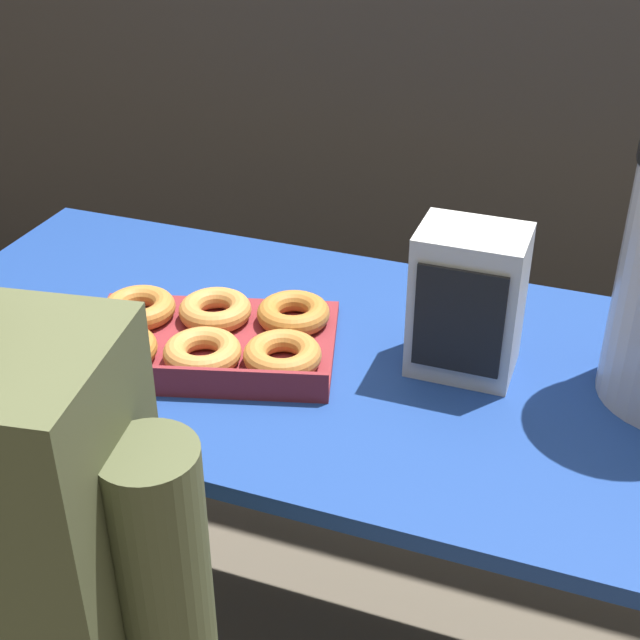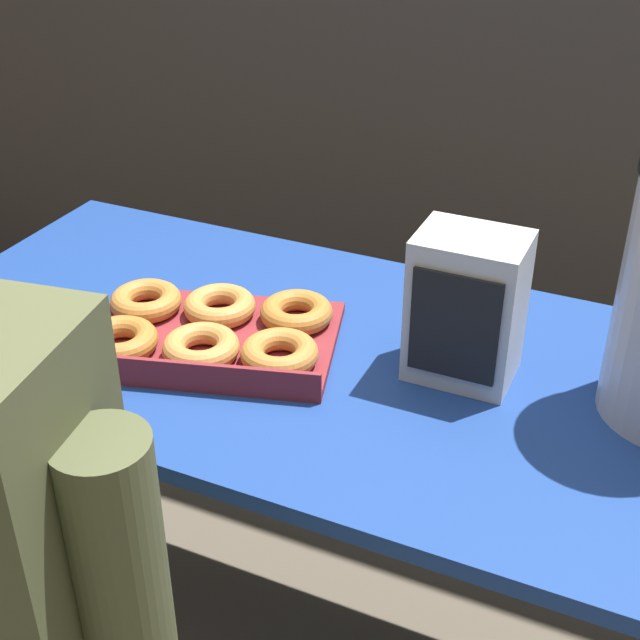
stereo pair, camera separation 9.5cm
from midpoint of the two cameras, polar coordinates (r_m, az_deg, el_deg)
The scene contains 3 objects.
folding_table at distance 1.46m, azimuth 0.90°, elevation -4.11°, with size 1.60×0.70×0.75m.
donut_box at distance 1.47m, azimuth -8.99°, elevation -1.06°, with size 0.47×0.38×0.05m.
space_heater at distance 1.37m, azimuth 7.47°, elevation 1.12°, with size 0.16×0.13×0.24m.
Camera 1 is at (0.35, -1.15, 1.54)m, focal length 50.00 mm.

